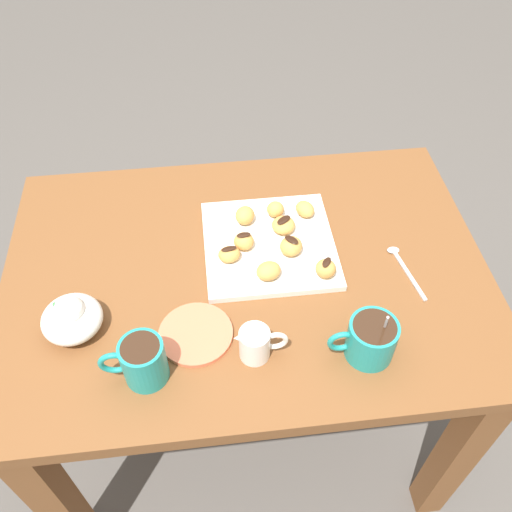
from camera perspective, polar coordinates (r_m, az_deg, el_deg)
The scene contains 23 objects.
ground_plane at distance 1.84m, azimuth -0.69°, elevation -16.21°, with size 8.00×8.00×0.00m, color #514C47.
dining_table at distance 1.32m, azimuth -0.93°, elevation -5.10°, with size 1.08×0.76×0.73m.
pastry_plate_square at distance 1.26m, azimuth 1.38°, elevation 1.21°, with size 0.30×0.30×0.02m, color white.
coffee_mug_teal_left at distance 1.07m, azimuth 11.82°, elevation -8.42°, with size 0.13×0.09×0.14m.
coffee_mug_teal_right at distance 1.04m, azimuth -11.77°, elevation -10.61°, with size 0.12×0.08×0.10m.
cream_pitcher_white at distance 1.06m, azimuth -0.04°, elevation -9.03°, with size 0.10×0.06×0.07m.
ice_cream_bowl at distance 1.15m, azimuth -18.66°, elevation -6.08°, with size 0.12×0.12×0.09m.
saucer_coral_left at distance 1.12m, azimuth -6.29°, elevation -8.07°, with size 0.15×0.15×0.01m, color #E5704C.
loose_spoon_near_saucer at distance 1.26m, azimuth 15.06°, elevation -0.96°, with size 0.05×0.16×0.01m.
beignet_0 at distance 1.30m, azimuth 2.04°, elevation 4.88°, with size 0.04×0.04×0.04m, color #D19347.
beignet_1 at distance 1.17m, azimuth 1.32°, elevation -1.56°, with size 0.05×0.05×0.04m, color #D19347.
beignet_2 at distance 1.22m, azimuth 3.67°, elevation 1.03°, with size 0.05×0.05×0.04m, color #D19347.
chocolate_drizzle_2 at distance 1.20m, azimuth 3.72°, elevation 1.71°, with size 0.03×0.02×0.01m, color black.
beignet_3 at distance 1.23m, azimuth -1.46°, elevation 1.52°, with size 0.05×0.04×0.04m, color #D19347.
chocolate_drizzle_3 at distance 1.21m, azimuth -1.48°, elevation 2.20°, with size 0.03×0.02×0.01m, color black.
beignet_4 at distance 1.20m, azimuth -2.81°, elevation 0.17°, with size 0.05×0.04×0.03m, color #D19347.
chocolate_drizzle_4 at distance 1.19m, azimuth -2.84°, elevation 0.76°, with size 0.03×0.01×0.01m, color black.
beignet_5 at distance 1.27m, azimuth 2.87°, elevation 3.23°, with size 0.05×0.05×0.03m, color #D19347.
chocolate_drizzle_5 at distance 1.26m, azimuth 2.90°, elevation 3.79°, with size 0.04×0.02×0.01m, color black.
beignet_6 at distance 1.28m, azimuth -1.16°, elevation 4.25°, with size 0.04×0.05×0.04m, color #D19347.
beignet_7 at distance 1.31m, azimuth 5.13°, elevation 4.88°, with size 0.04×0.05×0.03m, color #D19347.
beignet_8 at distance 1.18m, azimuth 7.28°, elevation -1.31°, with size 0.04×0.05×0.04m, color #D19347.
chocolate_drizzle_8 at distance 1.17m, azimuth 7.37°, elevation -0.64°, with size 0.03×0.02×0.01m, color black.
Camera 1 is at (0.07, 0.78, 1.66)m, focal length 38.43 mm.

